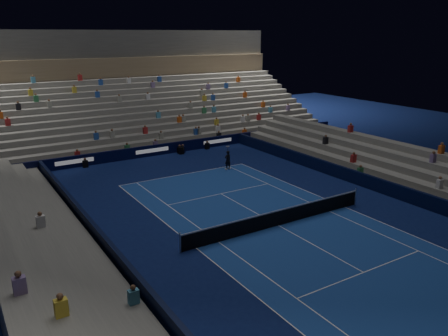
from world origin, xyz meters
TOP-DOWN VIEW (x-y plane):
  - ground at (0.00, 0.00)m, footprint 90.00×90.00m
  - court_surface at (0.00, 0.00)m, footprint 10.97×23.77m
  - sponsor_barrier_far at (0.00, 18.50)m, footprint 44.00×0.25m
  - sponsor_barrier_east at (9.70, 0.00)m, footprint 0.25×37.00m
  - sponsor_barrier_west at (-9.70, 0.00)m, footprint 0.25×37.00m
  - grandstand_main at (0.00, 27.90)m, footprint 44.00×15.20m
  - grandstand_east at (13.17, 0.00)m, footprint 5.00×37.00m
  - grandstand_west at (-13.17, 0.00)m, footprint 5.00×37.00m
  - tennis_net at (0.00, 0.00)m, footprint 12.90×0.10m
  - tennis_player at (3.62, 11.20)m, footprint 0.60×0.42m
  - broadcast_camera at (2.63, 17.74)m, footprint 0.60×0.99m

SIDE VIEW (x-z plane):
  - ground at x=0.00m, z-range 0.00..0.00m
  - court_surface at x=0.00m, z-range 0.00..0.01m
  - broadcast_camera at x=2.63m, z-range 0.01..0.64m
  - sponsor_barrier_far at x=0.00m, z-range 0.00..1.00m
  - sponsor_barrier_east at x=9.70m, z-range 0.00..1.00m
  - sponsor_barrier_west at x=-9.70m, z-range 0.00..1.00m
  - tennis_net at x=0.00m, z-range -0.05..1.05m
  - tennis_player at x=3.62m, z-range 0.00..1.58m
  - grandstand_east at x=13.17m, z-range -0.33..2.17m
  - grandstand_west at x=-13.17m, z-range -0.33..2.17m
  - grandstand_main at x=0.00m, z-range -2.22..8.98m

